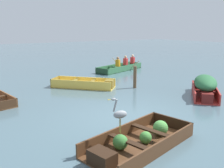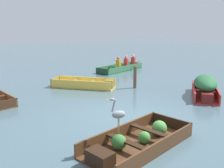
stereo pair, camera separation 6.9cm
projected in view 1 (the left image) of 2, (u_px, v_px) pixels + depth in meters
The scene contains 7 objects.
ground_plane at pixel (127, 118), 7.87m from camera, with size 80.00×80.00×0.00m, color #47606B.
dinghy_dark_varnish_foreground at pixel (139, 141), 5.92m from camera, with size 3.09×1.83×0.43m.
skiff_yellow_mid_moored at pixel (86, 84), 11.79m from camera, with size 2.67×2.78×0.41m.
skiff_red_far_moored at pixel (205, 85), 10.13m from camera, with size 2.44×2.28×0.88m.
rowboat_green_with_crew at pixel (122, 67), 16.64m from camera, with size 3.85×2.34×0.93m.
heron_on_dinghy at pixel (120, 113), 5.58m from camera, with size 0.46×0.22×0.84m.
mooring_post at pixel (135, 77), 11.63m from camera, with size 0.15×0.15×1.03m, color brown.
Camera 1 is at (-4.54, -5.91, 2.78)m, focal length 40.00 mm.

